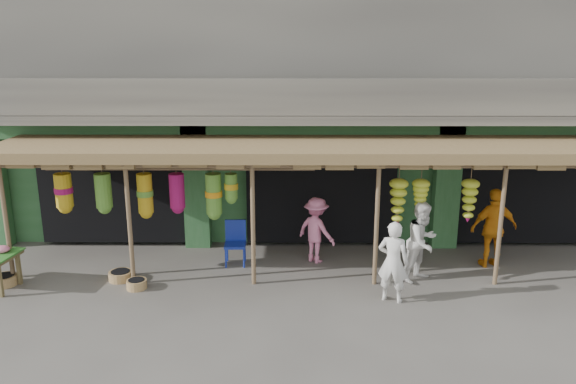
{
  "coord_description": "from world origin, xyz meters",
  "views": [
    {
      "loc": [
        -0.74,
        -10.97,
        4.85
      ],
      "look_at": [
        -0.8,
        1.0,
        1.65
      ],
      "focal_mm": 35.0,
      "sensor_mm": 36.0,
      "label": 1
    }
  ],
  "objects_px": {
    "person_vendor": "(494,228)",
    "person_shopper": "(316,230)",
    "person_right": "(422,242)",
    "blue_chair": "(235,240)",
    "person_front": "(393,262)"
  },
  "relations": [
    {
      "from": "person_front",
      "to": "person_shopper",
      "type": "height_order",
      "value": "person_front"
    },
    {
      "from": "person_right",
      "to": "person_shopper",
      "type": "relative_size",
      "value": 1.13
    },
    {
      "from": "blue_chair",
      "to": "person_shopper",
      "type": "height_order",
      "value": "person_shopper"
    },
    {
      "from": "person_front",
      "to": "person_shopper",
      "type": "relative_size",
      "value": 1.07
    },
    {
      "from": "person_front",
      "to": "blue_chair",
      "type": "bearing_deg",
      "value": -9.43
    },
    {
      "from": "person_right",
      "to": "person_shopper",
      "type": "height_order",
      "value": "person_right"
    },
    {
      "from": "blue_chair",
      "to": "person_front",
      "type": "distance_m",
      "value": 3.74
    },
    {
      "from": "person_right",
      "to": "person_shopper",
      "type": "distance_m",
      "value": 2.39
    },
    {
      "from": "person_shopper",
      "to": "person_right",
      "type": "bearing_deg",
      "value": -165.07
    },
    {
      "from": "blue_chair",
      "to": "person_vendor",
      "type": "relative_size",
      "value": 0.55
    },
    {
      "from": "person_right",
      "to": "person_shopper",
      "type": "bearing_deg",
      "value": 112.83
    },
    {
      "from": "blue_chair",
      "to": "person_right",
      "type": "xyz_separation_m",
      "value": [
        3.98,
        -0.92,
        0.3
      ]
    },
    {
      "from": "person_vendor",
      "to": "person_shopper",
      "type": "xyz_separation_m",
      "value": [
        -3.9,
        0.26,
        -0.14
      ]
    },
    {
      "from": "person_vendor",
      "to": "person_shopper",
      "type": "height_order",
      "value": "person_vendor"
    },
    {
      "from": "person_front",
      "to": "person_vendor",
      "type": "relative_size",
      "value": 0.9
    }
  ]
}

